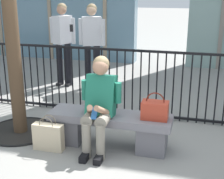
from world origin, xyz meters
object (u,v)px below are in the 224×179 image
Objects in this scene: stone_bench at (110,127)px; shopping_bag at (48,137)px; bystander_further_back at (63,38)px; handbag_on_bench at (155,110)px; seated_person_with_phone at (99,102)px; bystander_at_railing at (92,40)px.

shopping_bag is at bearing -156.12° from stone_bench.
stone_bench is at bearing -55.07° from bystander_further_back.
handbag_on_bench is 0.20× the size of bystander_further_back.
stone_bench is 0.41m from seated_person_with_phone.
bystander_further_back is at bearing 124.93° from stone_bench.
shopping_bag is 3.05m from bystander_further_back.
shopping_bag is at bearing -83.27° from bystander_at_railing.
stone_bench is 3.44× the size of shopping_bag.
bystander_at_railing reaches higher than seated_person_with_phone.
seated_person_with_phone is 2.60× the size of shopping_bag.
seated_person_with_phone is 3.05m from bystander_further_back.
bystander_further_back reaches higher than seated_person_with_phone.
shopping_bag is (-0.63, -0.19, -0.47)m from seated_person_with_phone.
stone_bench is at bearing 51.70° from seated_person_with_phone.
handbag_on_bench is (0.58, -0.01, 0.30)m from stone_bench.
shopping_bag is 2.84m from bystander_at_railing.
handbag_on_bench is 0.74× the size of shopping_bag.
handbag_on_bench is 2.93m from bystander_at_railing.
bystander_at_railing is (-0.95, 2.51, 0.35)m from seated_person_with_phone.
bystander_at_railing is at bearing 124.26° from handbag_on_bench.
stone_bench is 0.65m from handbag_on_bench.
bystander_further_back is at bearing 174.60° from bystander_at_railing.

